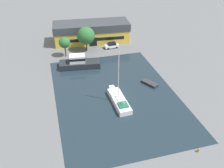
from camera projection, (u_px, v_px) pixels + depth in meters
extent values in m
plane|color=slate|center=(115.00, 94.00, 56.07)|extent=(440.00, 440.00, 0.00)
cube|color=#1E2D38|center=(115.00, 94.00, 56.07)|extent=(26.47, 38.37, 0.01)
cube|color=gold|center=(92.00, 35.00, 80.61)|extent=(23.82, 10.11, 3.99)
cube|color=#383D42|center=(91.00, 26.00, 78.91)|extent=(24.54, 10.41, 2.32)
cube|color=black|center=(93.00, 42.00, 77.60)|extent=(2.40, 0.28, 2.79)
cube|color=black|center=(93.00, 40.00, 77.18)|extent=(19.62, 1.87, 1.00)
cylinder|color=brown|center=(87.00, 46.00, 74.77)|extent=(0.40, 0.40, 2.87)
sphere|color=#2D6B33|center=(86.00, 36.00, 72.94)|extent=(5.19, 5.19, 5.19)
cylinder|color=brown|center=(65.00, 51.00, 71.57)|extent=(0.33, 0.33, 3.04)
sphere|color=#2D6B33|center=(64.00, 43.00, 70.09)|extent=(3.23, 3.23, 3.23)
cube|color=silver|center=(111.00, 46.00, 76.92)|extent=(4.48, 2.20, 0.75)
cube|color=black|center=(112.00, 44.00, 76.58)|extent=(2.38, 1.83, 0.67)
cube|color=black|center=(108.00, 44.00, 76.28)|extent=(0.15, 1.51, 0.53)
cylinder|color=black|center=(108.00, 49.00, 76.06)|extent=(0.61, 0.24, 0.60)
cylinder|color=black|center=(106.00, 46.00, 77.40)|extent=(0.61, 0.24, 0.60)
cylinder|color=black|center=(116.00, 47.00, 76.82)|extent=(0.61, 0.24, 0.60)
cylinder|color=black|center=(115.00, 45.00, 78.16)|extent=(0.61, 0.24, 0.60)
cube|color=white|center=(119.00, 101.00, 52.97)|extent=(2.99, 9.00, 1.13)
cube|color=white|center=(112.00, 89.00, 57.03)|extent=(1.24, 1.24, 1.13)
cube|color=silver|center=(119.00, 99.00, 52.65)|extent=(2.87, 8.64, 0.08)
cylinder|color=silver|center=(119.00, 75.00, 50.26)|extent=(0.16, 0.16, 10.78)
cylinder|color=silver|center=(121.00, 98.00, 50.96)|extent=(0.27, 4.01, 0.12)
cube|color=#236647|center=(123.00, 105.00, 50.58)|extent=(1.93, 2.03, 0.30)
cube|color=#23282D|center=(80.00, 64.00, 66.56)|extent=(11.05, 5.11, 1.52)
cube|color=black|center=(80.00, 66.00, 66.89)|extent=(11.16, 5.20, 0.18)
cube|color=silver|center=(77.00, 59.00, 65.56)|extent=(4.36, 3.22, 1.94)
cube|color=black|center=(77.00, 58.00, 65.46)|extent=(4.45, 3.30, 0.62)
cube|color=#23282D|center=(150.00, 83.00, 59.51)|extent=(3.28, 4.22, 0.49)
cube|color=#333338|center=(150.00, 82.00, 59.35)|extent=(3.44, 4.40, 0.08)
cylinder|color=olive|center=(198.00, 151.00, 41.79)|extent=(0.33, 0.33, 0.45)
sphere|color=olive|center=(199.00, 149.00, 41.62)|extent=(0.36, 0.36, 0.36)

